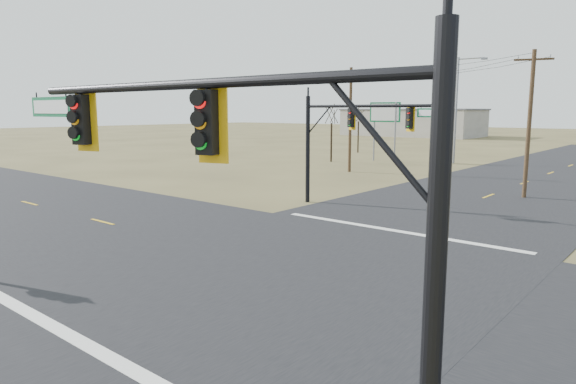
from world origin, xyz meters
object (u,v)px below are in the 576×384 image
(highway_sign, at_px, (385,120))
(streetlight_c, at_px, (459,104))
(utility_pole_far, at_px, (350,118))
(utility_pole_near, at_px, (529,122))
(bare_tree_b, at_px, (359,114))
(mast_arm_far, at_px, (354,127))
(mast_arm_near, at_px, (211,154))
(bare_tree_a, at_px, (332,114))

(highway_sign, relative_size, streetlight_c, 0.59)
(utility_pole_far, distance_m, highway_sign, 10.79)
(utility_pole_near, height_order, highway_sign, utility_pole_near)
(streetlight_c, height_order, bare_tree_b, streetlight_c)
(mast_arm_far, xyz_separation_m, utility_pole_near, (6.37, 9.96, 0.18))
(mast_arm_near, xyz_separation_m, highway_sign, (-21.10, 43.58, -0.28))
(highway_sign, xyz_separation_m, bare_tree_b, (-8.43, 8.23, 0.50))
(mast_arm_near, height_order, bare_tree_a, mast_arm_near)
(utility_pole_far, distance_m, bare_tree_a, 9.36)
(streetlight_c, relative_size, bare_tree_a, 1.66)
(utility_pole_far, xyz_separation_m, highway_sign, (-2.41, 10.51, -0.32))
(mast_arm_far, xyz_separation_m, bare_tree_a, (-16.34, 21.22, 0.56))
(mast_arm_far, xyz_separation_m, utility_pole_far, (-9.72, 14.62, 0.21))
(mast_arm_far, height_order, highway_sign, highway_sign)
(bare_tree_a, bearing_deg, mast_arm_near, -57.47)
(streetlight_c, distance_m, bare_tree_a, 12.99)
(highway_sign, bearing_deg, mast_arm_far, -74.79)
(mast_arm_near, height_order, bare_tree_b, mast_arm_near)
(bare_tree_b, bearing_deg, highway_sign, -44.30)
(utility_pole_near, xyz_separation_m, streetlight_c, (-11.61, 17.96, 1.31))
(bare_tree_b, bearing_deg, bare_tree_a, -70.81)
(highway_sign, height_order, streetlight_c, streetlight_c)
(mast_arm_near, relative_size, mast_arm_far, 1.17)
(utility_pole_near, xyz_separation_m, highway_sign, (-18.49, 15.17, -0.29))
(highway_sign, distance_m, bare_tree_a, 5.78)
(mast_arm_far, bearing_deg, highway_sign, 134.43)
(highway_sign, bearing_deg, streetlight_c, 11.51)
(streetlight_c, bearing_deg, mast_arm_near, -95.05)
(utility_pole_near, xyz_separation_m, utility_pole_far, (-16.08, 4.65, 0.03))
(mast_arm_near, xyz_separation_m, utility_pole_far, (-18.69, 33.07, 0.04))
(bare_tree_a, height_order, bare_tree_b, bare_tree_a)
(streetlight_c, relative_size, bare_tree_b, 1.74)
(mast_arm_near, distance_m, bare_tree_a, 47.06)
(mast_arm_far, relative_size, utility_pole_far, 0.96)
(utility_pole_far, height_order, bare_tree_a, utility_pole_far)
(mast_arm_far, height_order, bare_tree_a, bare_tree_a)
(highway_sign, xyz_separation_m, bare_tree_a, (-4.21, -3.91, 0.67))
(utility_pole_near, height_order, bare_tree_b, utility_pole_near)
(utility_pole_near, bearing_deg, bare_tree_b, 139.01)
(mast_arm_near, xyz_separation_m, streetlight_c, (-14.22, 46.37, 1.32))
(streetlight_c, xyz_separation_m, bare_tree_a, (-11.09, -6.69, -0.93))
(mast_arm_far, xyz_separation_m, streetlight_c, (-5.25, 27.92, 1.49))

